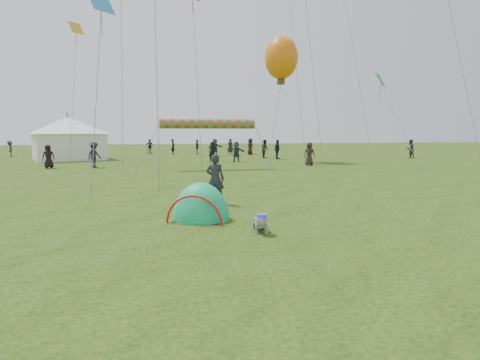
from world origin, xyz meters
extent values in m
plane|color=#12360A|center=(0.00, 0.00, 0.00)|extent=(140.00, 140.00, 0.00)
ellipsoid|color=#119847|center=(-1.96, 1.61, 0.00)|extent=(2.06, 1.92, 2.13)
imported|color=#24242B|center=(-1.24, 3.83, 0.87)|extent=(0.73, 0.59, 1.73)
imported|color=black|center=(4.16, 30.58, 0.88)|extent=(0.69, 0.50, 1.76)
imported|color=black|center=(6.58, 25.46, 0.88)|extent=(0.72, 0.90, 1.76)
imported|color=#26303D|center=(0.90, 33.50, 0.81)|extent=(0.48, 0.98, 1.62)
imported|color=#2F2D35|center=(-17.74, 32.07, 0.81)|extent=(0.90, 1.18, 1.61)
imported|color=black|center=(7.74, 17.35, 0.86)|extent=(1.00, 0.96, 1.72)
imported|color=#2A3340|center=(2.28, 28.89, 0.90)|extent=(1.75, 0.98, 1.80)
imported|color=black|center=(1.00, 21.27, 0.84)|extent=(0.66, 0.48, 1.68)
imported|color=#382C2A|center=(-13.76, 32.93, 0.81)|extent=(0.64, 0.81, 1.62)
imported|color=black|center=(-4.37, 35.52, 0.82)|extent=(1.04, 0.79, 1.65)
imported|color=#24242B|center=(-7.62, 18.62, 0.90)|extent=(1.20, 1.33, 1.79)
imported|color=black|center=(6.50, 31.24, 0.89)|extent=(1.02, 1.01, 1.78)
imported|color=#2D3743|center=(3.04, 21.64, 0.84)|extent=(1.63, 1.04, 1.68)
imported|color=black|center=(-1.77, 33.80, 0.84)|extent=(0.57, 0.71, 1.69)
imported|color=#312A22|center=(20.08, 22.65, 0.88)|extent=(0.94, 0.77, 1.77)
imported|color=black|center=(7.31, 23.94, 0.89)|extent=(1.00, 1.08, 1.78)
imported|color=black|center=(-10.64, 18.90, 0.81)|extent=(0.93, 0.80, 1.62)
cylinder|color=red|center=(0.01, 16.08, 3.01)|extent=(6.29, 0.64, 0.64)
plane|color=gold|center=(-10.12, 27.64, 11.54)|extent=(1.24, 1.24, 1.01)
plane|color=green|center=(12.43, 15.92, 6.17)|extent=(1.18, 1.18, 0.96)
plane|color=#348DD5|center=(-5.70, 11.01, 8.68)|extent=(1.31, 1.31, 1.07)
camera|label=1|loc=(-3.01, -8.85, 2.48)|focal=28.00mm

